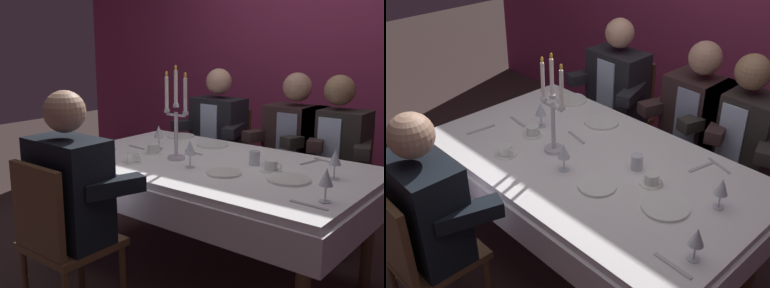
{
  "view_description": "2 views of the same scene",
  "coord_description": "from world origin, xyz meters",
  "views": [
    {
      "loc": [
        1.68,
        -2.28,
        1.5
      ],
      "look_at": [
        -0.12,
        -0.06,
        0.85
      ],
      "focal_mm": 44.72,
      "sensor_mm": 36.0,
      "label": 1
    },
    {
      "loc": [
        1.54,
        -1.6,
        2.15
      ],
      "look_at": [
        -0.05,
        -0.06,
        0.84
      ],
      "focal_mm": 44.24,
      "sensor_mm": 36.0,
      "label": 2
    }
  ],
  "objects": [
    {
      "name": "seated_diner_2",
      "position": [
        0.1,
        0.89,
        0.74
      ],
      "size": [
        0.63,
        0.48,
        1.24
      ],
      "color": "brown",
      "rests_on": "ground_plane"
    },
    {
      "name": "seated_diner_1",
      "position": [
        -0.26,
        -0.89,
        0.74
      ],
      "size": [
        0.63,
        0.48,
        1.24
      ],
      "color": "brown",
      "rests_on": "ground_plane"
    },
    {
      "name": "back_wall",
      "position": [
        0.0,
        1.66,
        1.35
      ],
      "size": [
        6.0,
        0.12,
        2.7
      ],
      "primitive_type": "cube",
      "color": "#8C2D56",
      "rests_on": "ground_plane"
    },
    {
      "name": "wine_glass_3",
      "position": [
        0.83,
        -0.25,
        0.85
      ],
      "size": [
        0.07,
        0.07,
        0.16
      ],
      "color": "silver",
      "rests_on": "dining_table"
    },
    {
      "name": "dinner_plate_0",
      "position": [
        0.54,
        -0.05,
        0.75
      ],
      "size": [
        0.24,
        0.24,
        0.01
      ],
      "primitive_type": "cylinder",
      "color": "white",
      "rests_on": "dining_table"
    },
    {
      "name": "dinner_plate_2",
      "position": [
        -0.64,
        0.44,
        0.75
      ],
      "size": [
        0.21,
        0.21,
        0.01
      ],
      "primitive_type": "cylinder",
      "color": "white",
      "rests_on": "dining_table"
    },
    {
      "name": "coffee_cup_1",
      "position": [
        -0.38,
        -0.32,
        0.77
      ],
      "size": [
        0.13,
        0.12,
        0.06
      ],
      "color": "white",
      "rests_on": "dining_table"
    },
    {
      "name": "spoon_5",
      "position": [
        0.53,
        0.45,
        0.74
      ],
      "size": [
        0.17,
        0.07,
        0.01
      ],
      "primitive_type": "cube",
      "rotation": [
        0.0,
        0.0,
        -0.32
      ],
      "color": "#B7B7BC",
      "rests_on": "dining_table"
    },
    {
      "name": "wine_glass_0",
      "position": [
        -0.5,
        0.05,
        0.85
      ],
      "size": [
        0.07,
        0.07,
        0.16
      ],
      "color": "silver",
      "rests_on": "dining_table"
    },
    {
      "name": "fork_1",
      "position": [
        -0.24,
        0.11,
        0.74
      ],
      "size": [
        0.17,
        0.05,
        0.01
      ],
      "primitive_type": "cube",
      "rotation": [
        0.0,
        0.0,
        -0.21
      ],
      "color": "#B7B7BC",
      "rests_on": "dining_table"
    },
    {
      "name": "coffee_cup_2",
      "position": [
        -0.45,
        -0.06,
        0.77
      ],
      "size": [
        0.13,
        0.12,
        0.06
      ],
      "color": "white",
      "rests_on": "dining_table"
    },
    {
      "name": "knife_2",
      "position": [
        -0.72,
        -0.25,
        0.74
      ],
      "size": [
        0.04,
        0.19,
        0.01
      ],
      "primitive_type": "cube",
      "rotation": [
        0.0,
        0.0,
        1.46
      ],
      "color": "#B7B7BC",
      "rests_on": "dining_table"
    },
    {
      "name": "dinner_plate_3",
      "position": [
        0.2,
        -0.17,
        0.75
      ],
      "size": [
        0.2,
        0.2,
        0.01
      ],
      "primitive_type": "cylinder",
      "color": "white",
      "rests_on": "dining_table"
    },
    {
      "name": "wine_glass_1",
      "position": [
        0.72,
        0.13,
        0.85
      ],
      "size": [
        0.07,
        0.07,
        0.16
      ],
      "color": "silver",
      "rests_on": "dining_table"
    },
    {
      "name": "ground_plane",
      "position": [
        0.0,
        0.0,
        0.0
      ],
      "size": [
        12.0,
        12.0,
        0.0
      ],
      "primitive_type": "plane",
      "color": "#3D2D2B"
    },
    {
      "name": "fork_0",
      "position": [
        -0.64,
        -0.02,
        0.74
      ],
      "size": [
        0.17,
        0.04,
        0.01
      ],
      "primitive_type": "cube",
      "rotation": [
        0.0,
        0.0,
        -0.12
      ],
      "color": "#B7B7BC",
      "rests_on": "dining_table"
    },
    {
      "name": "water_tumbler_0",
      "position": [
        0.23,
        0.11,
        0.78
      ],
      "size": [
        0.06,
        0.06,
        0.08
      ],
      "primitive_type": "cylinder",
      "color": "silver",
      "rests_on": "dining_table"
    },
    {
      "name": "seated_diner_3",
      "position": [
        0.42,
        0.89,
        0.74
      ],
      "size": [
        0.63,
        0.48,
        1.24
      ],
      "color": "brown",
      "rests_on": "ground_plane"
    },
    {
      "name": "candelabra",
      "position": [
        -0.22,
        -0.09,
        0.98
      ],
      "size": [
        0.19,
        0.11,
        0.59
      ],
      "color": "silver",
      "rests_on": "dining_table"
    },
    {
      "name": "coffee_cup_0",
      "position": [
        0.37,
        0.05,
        0.77
      ],
      "size": [
        0.13,
        0.12,
        0.06
      ],
      "color": "white",
      "rests_on": "dining_table"
    },
    {
      "name": "dinner_plate_1",
      "position": [
        -0.27,
        0.36,
        0.75
      ],
      "size": [
        0.22,
        0.22,
        0.01
      ],
      "primitive_type": "cylinder",
      "color": "white",
      "rests_on": "dining_table"
    },
    {
      "name": "wine_glass_2",
      "position": [
        -0.03,
        -0.18,
        0.85
      ],
      "size": [
        0.07,
        0.07,
        0.16
      ],
      "color": "silver",
      "rests_on": "dining_table"
    },
    {
      "name": "seated_diner_0",
      "position": [
        -0.6,
        0.89,
        0.74
      ],
      "size": [
        0.63,
        0.48,
        1.24
      ],
      "color": "brown",
      "rests_on": "ground_plane"
    },
    {
      "name": "knife_3",
      "position": [
        0.8,
        -0.35,
        0.74
      ],
      "size": [
        0.19,
        0.03,
        0.01
      ],
      "primitive_type": "cube",
      "rotation": [
        0.0,
        0.0,
        -0.05
      ],
      "color": "#B7B7BC",
      "rests_on": "dining_table"
    },
    {
      "name": "fork_4",
      "position": [
        0.47,
        0.36,
        0.74
      ],
      "size": [
        0.05,
        0.17,
        0.01
      ],
      "primitive_type": "cube",
      "rotation": [
        0.0,
        0.0,
        1.35
      ],
      "color": "#B7B7BC",
      "rests_on": "dining_table"
    },
    {
      "name": "dining_table",
      "position": [
        0.0,
        0.0,
        0.62
      ],
      "size": [
        1.94,
        1.14,
        0.74
      ],
      "color": "white",
      "rests_on": "ground_plane"
    }
  ]
}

